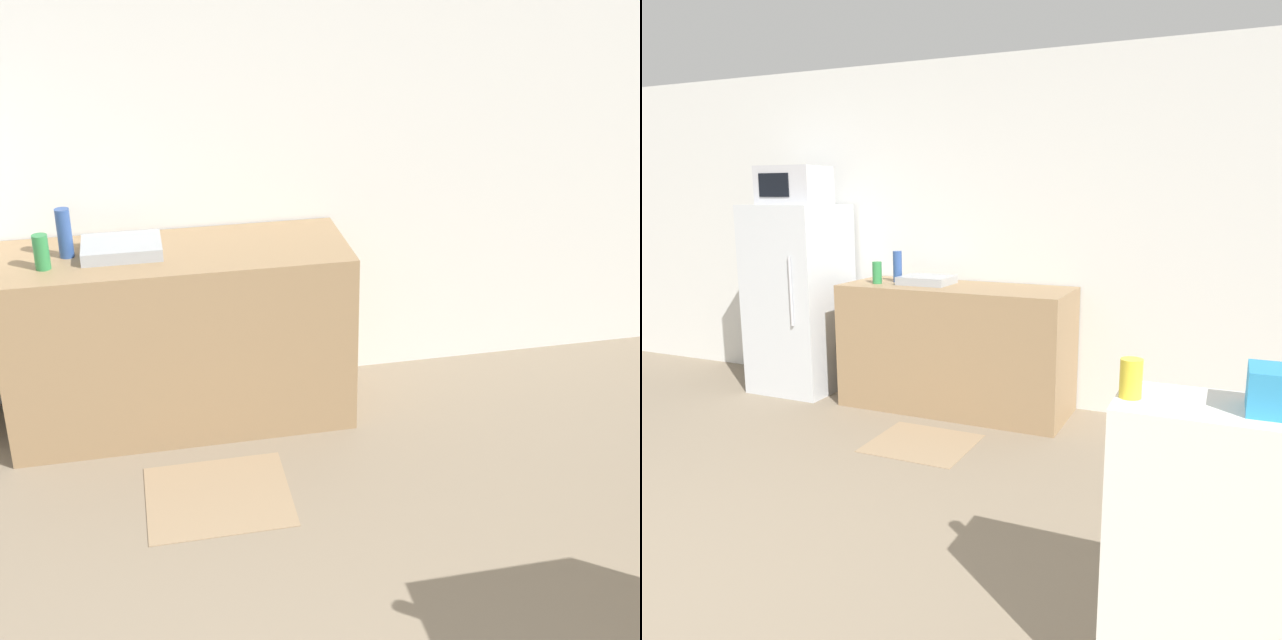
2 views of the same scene
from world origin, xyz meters
The scene contains 10 objects.
wall_back centered at (0.00, 3.43, 1.30)m, with size 8.00×0.06×2.60m, color silver.
refrigerator centered at (-1.17, 3.03, 0.76)m, with size 0.67×0.68×1.52m.
microwave centered at (-1.17, 3.03, 1.67)m, with size 0.52×0.37×0.30m.
counter centered at (0.23, 3.06, 0.47)m, with size 1.71×0.64×0.93m, color #937551.
sink_basin centered at (-0.02, 3.08, 0.96)m, with size 0.38×0.30×0.06m, color #9EA3A8.
bottle_tall centered at (-0.28, 3.09, 1.05)m, with size 0.07×0.07×0.24m, color #2D4C8C.
bottle_short centered at (-0.38, 2.96, 1.02)m, with size 0.07×0.07×0.17m, color #2D7F42.
shelf_cabinet centered at (2.14, 0.80, 0.49)m, with size 0.72×0.34×0.98m, color white.
jar centered at (1.82, 0.77, 1.04)m, with size 0.07×0.07×0.12m, color yellow.
kitchen_rug centered at (0.31, 2.32, 0.00)m, with size 0.66×0.58×0.01m, color #937A5B.
Camera 2 is at (2.07, -1.09, 1.57)m, focal length 35.00 mm.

